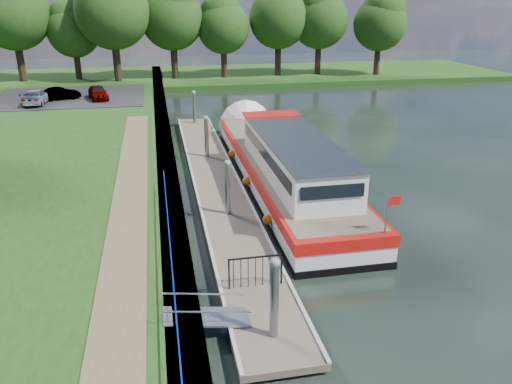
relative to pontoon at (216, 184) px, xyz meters
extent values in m
plane|color=black|center=(0.00, -13.00, -0.18)|extent=(160.00, 160.00, 0.00)
cube|color=#473D2D|center=(-2.55, 2.00, 0.20)|extent=(1.10, 90.00, 0.78)
cube|color=#1B3C11|center=(12.00, 39.00, 0.12)|extent=(60.00, 18.00, 0.60)
cube|color=brown|center=(-4.40, -5.00, 0.62)|extent=(1.60, 40.00, 0.05)
cube|color=black|center=(-11.00, 25.00, 0.62)|extent=(14.00, 12.00, 0.06)
cube|color=#0C2DBF|center=(-2.75, -10.00, 1.29)|extent=(0.04, 18.00, 0.04)
cube|color=#0C2DBF|center=(-2.75, -10.00, 0.94)|extent=(0.03, 18.00, 0.03)
cylinder|color=#0C2DBF|center=(-2.75, -15.00, 0.95)|extent=(0.04, 0.04, 0.72)
cylinder|color=#0C2DBF|center=(-2.75, -13.00, 0.95)|extent=(0.04, 0.04, 0.72)
cylinder|color=#0C2DBF|center=(-2.75, -11.00, 0.95)|extent=(0.04, 0.04, 0.72)
cylinder|color=#0C2DBF|center=(-2.75, -9.00, 0.95)|extent=(0.04, 0.04, 0.72)
cylinder|color=#0C2DBF|center=(-2.75, -7.00, 0.95)|extent=(0.04, 0.04, 0.72)
cylinder|color=#0C2DBF|center=(-2.75, -5.00, 0.95)|extent=(0.04, 0.04, 0.72)
cylinder|color=#0C2DBF|center=(-2.75, -3.00, 0.95)|extent=(0.04, 0.04, 0.72)
cylinder|color=#0C2DBF|center=(-2.75, -1.00, 0.95)|extent=(0.04, 0.04, 0.72)
cube|color=brown|center=(0.00, 0.00, 0.10)|extent=(2.50, 30.00, 0.24)
cube|color=#9EA0A3|center=(0.00, -12.00, -0.13)|extent=(2.30, 5.00, 0.30)
cube|color=#9EA0A3|center=(0.00, -4.00, -0.13)|extent=(2.30, 5.00, 0.30)
cube|color=#9EA0A3|center=(0.00, 4.00, -0.13)|extent=(2.30, 5.00, 0.30)
cube|color=#9EA0A3|center=(0.00, 12.00, -0.13)|extent=(2.30, 5.00, 0.30)
cube|color=#9EA0A3|center=(1.19, 0.00, 0.25)|extent=(0.12, 30.00, 0.06)
cube|color=#9EA0A3|center=(-1.19, 0.00, 0.25)|extent=(0.12, 30.00, 0.06)
cylinder|color=gray|center=(0.00, -13.50, 0.92)|extent=(0.26, 0.26, 3.40)
sphere|color=gray|center=(0.00, -13.50, 2.62)|extent=(0.30, 0.30, 0.30)
cylinder|color=gray|center=(0.00, -4.50, 0.92)|extent=(0.26, 0.26, 3.40)
sphere|color=gray|center=(0.00, -4.50, 2.62)|extent=(0.30, 0.30, 0.30)
cylinder|color=gray|center=(0.00, 4.50, 0.92)|extent=(0.26, 0.26, 3.40)
sphere|color=gray|center=(0.00, 4.50, 2.62)|extent=(0.30, 0.30, 0.30)
cylinder|color=gray|center=(0.00, 13.50, 0.92)|extent=(0.26, 0.26, 3.40)
sphere|color=gray|center=(0.00, 13.50, 2.62)|extent=(0.30, 0.30, 0.30)
cube|color=#A5A8AD|center=(-1.85, -12.50, 0.42)|extent=(2.58, 1.00, 0.43)
cube|color=#A5A8AD|center=(-1.85, -12.98, 0.92)|extent=(2.58, 0.04, 0.41)
cube|color=#A5A8AD|center=(-1.85, -12.02, 0.92)|extent=(2.58, 0.04, 0.41)
cube|color=black|center=(-0.90, -10.80, 0.80)|extent=(0.05, 0.05, 1.15)
cube|color=black|center=(0.90, -10.80, 0.80)|extent=(0.05, 0.05, 1.15)
cube|color=black|center=(0.00, -10.80, 1.34)|extent=(1.85, 0.05, 0.05)
cube|color=black|center=(-0.75, -10.80, 0.80)|extent=(0.02, 0.02, 1.10)
cube|color=black|center=(-0.50, -10.80, 0.80)|extent=(0.02, 0.02, 1.10)
cube|color=black|center=(-0.25, -10.80, 0.80)|extent=(0.02, 0.02, 1.10)
cube|color=black|center=(0.00, -10.80, 0.80)|extent=(0.02, 0.02, 1.10)
cube|color=black|center=(0.25, -10.80, 0.80)|extent=(0.02, 0.02, 1.10)
cube|color=black|center=(0.50, -10.80, 0.80)|extent=(0.02, 0.02, 1.10)
cube|color=black|center=(0.75, -10.80, 0.80)|extent=(0.02, 0.02, 1.10)
cube|color=black|center=(3.60, -0.05, -0.16)|extent=(4.00, 20.00, 0.55)
cube|color=silver|center=(3.60, -0.05, 0.44)|extent=(3.96, 19.90, 0.65)
cube|color=#B8120C|center=(3.60, -0.05, 1.00)|extent=(4.04, 20.00, 0.48)
cube|color=brown|center=(3.60, -0.05, 1.24)|extent=(3.68, 19.20, 0.04)
cone|color=silver|center=(3.60, 10.35, 0.37)|extent=(4.00, 1.50, 4.00)
cube|color=silver|center=(3.60, -2.55, 2.12)|extent=(3.00, 11.00, 1.75)
cube|color=gray|center=(3.60, -2.55, 3.04)|extent=(3.10, 11.20, 0.10)
cube|color=black|center=(2.08, -2.55, 2.37)|extent=(0.04, 10.00, 0.55)
cube|color=black|center=(5.12, -2.55, 2.37)|extent=(0.04, 10.00, 0.55)
cube|color=black|center=(3.60, 3.00, 2.37)|extent=(2.60, 0.04, 0.55)
cube|color=black|center=(3.60, -8.10, 2.37)|extent=(2.60, 0.04, 0.55)
cube|color=#B8120C|center=(3.60, 2.65, 3.12)|extent=(3.20, 1.60, 0.06)
cylinder|color=gray|center=(5.10, -9.75, 1.97)|extent=(0.05, 0.05, 1.50)
cube|color=#B8120C|center=(5.35, -9.75, 2.52)|extent=(0.50, 0.02, 0.35)
sphere|color=orange|center=(1.48, -6.05, 0.47)|extent=(0.44, 0.44, 0.44)
sphere|color=orange|center=(1.48, -1.05, 0.47)|extent=(0.44, 0.44, 0.44)
sphere|color=orange|center=(1.48, 3.95, 0.47)|extent=(0.44, 0.44, 0.44)
imported|color=#594C47|center=(2.40, -6.25, 2.12)|extent=(0.60, 0.73, 1.72)
cylinder|color=#332316|center=(-17.49, 36.36, 2.52)|extent=(0.83, 0.83, 4.21)
sphere|color=#1A3911|center=(-17.49, 36.36, 7.90)|extent=(7.95, 7.95, 7.95)
cylinder|color=#332316|center=(-11.50, 36.87, 1.97)|extent=(0.70, 0.70, 3.10)
sphere|color=#1A3911|center=(-11.50, 36.87, 5.92)|extent=(5.85, 5.85, 5.85)
sphere|color=#1A3911|center=(-11.67, 37.04, 7.39)|extent=(4.65, 4.65, 4.65)
cylinder|color=#332316|center=(-6.89, 34.36, 2.56)|extent=(0.84, 0.84, 4.29)
sphere|color=#1A3911|center=(-6.89, 34.36, 8.04)|extent=(8.10, 8.10, 8.10)
cylinder|color=#332316|center=(-0.41, 36.36, 2.33)|extent=(0.79, 0.79, 3.83)
sphere|color=#1A3911|center=(-0.41, 36.36, 7.23)|extent=(7.24, 7.24, 7.24)
sphere|color=#1A3911|center=(-0.22, 36.13, 9.04)|extent=(5.75, 5.75, 5.75)
cylinder|color=#332316|center=(5.49, 36.09, 2.05)|extent=(0.72, 0.72, 3.26)
sphere|color=#1A3911|center=(5.49, 36.09, 6.21)|extent=(6.16, 6.16, 6.16)
sphere|color=#1A3911|center=(5.30, 36.34, 7.75)|extent=(4.89, 4.89, 4.89)
cylinder|color=#332316|center=(12.25, 36.38, 2.30)|extent=(0.78, 0.78, 3.77)
sphere|color=#1A3911|center=(12.25, 36.38, 7.12)|extent=(7.13, 7.13, 7.13)
sphere|color=#1A3911|center=(12.38, 36.62, 8.91)|extent=(5.66, 5.66, 5.66)
cylinder|color=#332316|center=(17.42, 36.40, 2.24)|extent=(0.77, 0.77, 3.65)
sphere|color=#1A3911|center=(17.42, 36.40, 6.90)|extent=(6.89, 6.89, 6.89)
sphere|color=#1A3911|center=(17.07, 36.41, 8.63)|extent=(5.47, 5.47, 5.47)
cylinder|color=#332316|center=(24.52, 34.52, 2.12)|extent=(0.74, 0.74, 3.41)
sphere|color=#1A3911|center=(24.52, 34.52, 6.47)|extent=(6.43, 6.43, 6.43)
sphere|color=#1A3911|center=(24.75, 34.30, 8.08)|extent=(5.11, 5.11, 5.11)
imported|color=#999999|center=(-8.09, 22.96, 1.29)|extent=(2.29, 3.97, 1.27)
imported|color=#999999|center=(-11.45, 23.47, 1.22)|extent=(3.63, 2.38, 1.13)
imported|color=#999999|center=(-13.24, 21.75, 1.29)|extent=(1.97, 4.45, 1.27)
camera|label=1|loc=(-2.87, -25.17, 9.36)|focal=35.00mm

